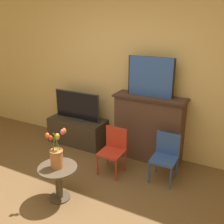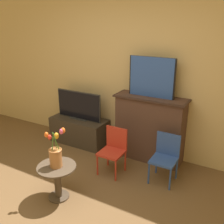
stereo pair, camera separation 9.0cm
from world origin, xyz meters
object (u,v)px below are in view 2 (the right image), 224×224
chair_blue (165,155)px  tv_monitor (79,106)px  chair_red (114,148)px  painting (152,77)px  vase_tulips (56,154)px

chair_blue → tv_monitor: bearing=167.8°
tv_monitor → chair_red: 1.14m
painting → chair_blue: size_ratio=1.07×
tv_monitor → chair_red: size_ratio=1.32×
painting → tv_monitor: bearing=-176.6°
chair_blue → painting: bearing=133.8°
painting → tv_monitor: size_ratio=0.81×
tv_monitor → chair_red: bearing=-28.3°
vase_tulips → chair_blue: bearing=45.1°
chair_blue → vase_tulips: 1.43m
tv_monitor → chair_blue: (1.66, -0.36, -0.31)m
chair_red → vase_tulips: bearing=-109.6°
painting → vase_tulips: 1.69m
chair_red → chair_blue: 0.72m
painting → tv_monitor: 1.39m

